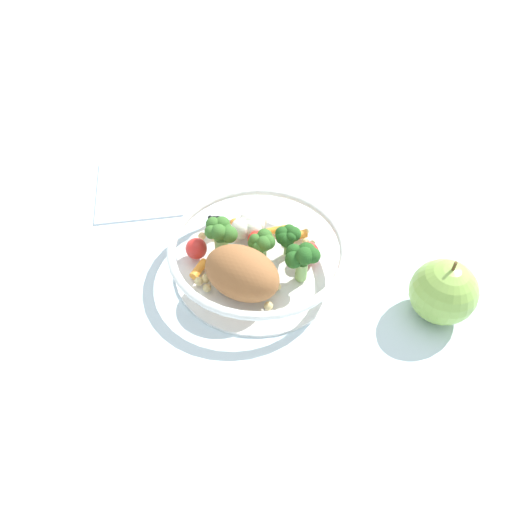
{
  "coord_description": "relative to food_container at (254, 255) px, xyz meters",
  "views": [
    {
      "loc": [
        0.18,
        0.41,
        0.5
      ],
      "look_at": [
        0.0,
        0.01,
        0.03
      ],
      "focal_mm": 35.02,
      "sensor_mm": 36.0,
      "label": 1
    }
  ],
  "objects": [
    {
      "name": "loose_apple",
      "position": [
        -0.18,
        0.15,
        0.01
      ],
      "size": [
        0.08,
        0.08,
        0.09
      ],
      "color": "#8CB74C",
      "rests_on": "ground_plane"
    },
    {
      "name": "ground_plane",
      "position": [
        -0.01,
        -0.01,
        -0.03
      ],
      "size": [
        2.4,
        2.4,
        0.0
      ],
      "primitive_type": "plane",
      "color": "silver"
    },
    {
      "name": "folded_napkin",
      "position": [
        0.09,
        -0.23,
        -0.03
      ],
      "size": [
        0.18,
        0.18,
        0.01
      ],
      "primitive_type": "cube",
      "rotation": [
        0.0,
        0.0,
        -0.26
      ],
      "color": "white",
      "rests_on": "ground_plane"
    },
    {
      "name": "food_container",
      "position": [
        0.0,
        0.0,
        0.0
      ],
      "size": [
        0.23,
        0.23,
        0.07
      ],
      "color": "white",
      "rests_on": "ground_plane"
    }
  ]
}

